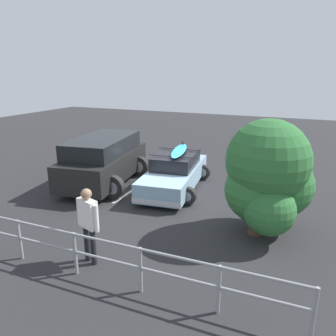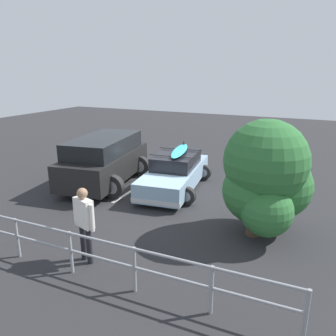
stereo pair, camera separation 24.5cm
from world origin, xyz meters
name	(u,v)px [view 1 (the left image)]	position (x,y,z in m)	size (l,w,h in m)	color
ground_plane	(165,194)	(0.00, 0.00, -0.01)	(44.00, 44.00, 0.02)	#28282B
parking_stripe	(143,183)	(1.23, -0.64, 0.00)	(4.24, 0.12, 0.00)	silver
sedan_car	(175,172)	(-0.09, -0.68, 0.61)	(2.53, 4.50, 1.57)	#8CADC6
suv_car	(104,160)	(2.56, -0.04, 0.95)	(3.09, 4.68, 1.82)	black
person_bystander	(88,219)	(-0.21, 4.62, 1.07)	(0.66, 0.35, 1.78)	black
railing_fence	(75,247)	(-0.20, 5.11, 0.65)	(9.36, 0.23, 0.97)	gray
bush_near_left	(267,178)	(-3.58, 1.55, 1.54)	(2.26, 2.44, 3.08)	#4C3828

